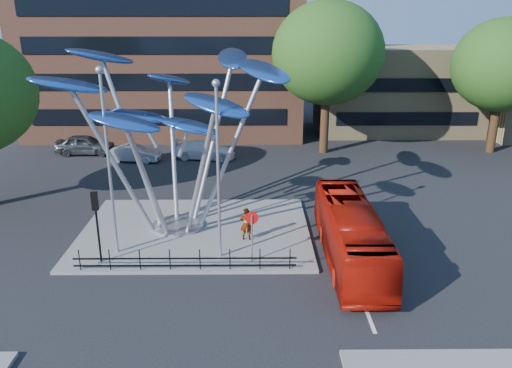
{
  "coord_description": "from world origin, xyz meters",
  "views": [
    {
      "loc": [
        2.0,
        -18.27,
        11.12
      ],
      "look_at": [
        2.2,
        4.0,
        3.42
      ],
      "focal_mm": 35.0,
      "sensor_mm": 36.0,
      "label": 1
    }
  ],
  "objects_px": {
    "street_lamp_left": "(107,147)",
    "no_entry_sign_island": "(252,228)",
    "traffic_light_island": "(96,212)",
    "parked_car_left": "(85,145)",
    "leaf_sculpture": "(170,102)",
    "street_lamp_right": "(218,156)",
    "red_bus": "(350,233)",
    "tree_right": "(328,53)",
    "parked_car_right": "(204,150)",
    "pedestrian": "(246,224)",
    "tree_far": "(503,65)",
    "parked_car_mid": "(135,153)"
  },
  "relations": [
    {
      "from": "street_lamp_left",
      "to": "no_entry_sign_island",
      "type": "xyz_separation_m",
      "value": [
        6.5,
        -0.98,
        -3.54
      ]
    },
    {
      "from": "traffic_light_island",
      "to": "parked_car_left",
      "type": "xyz_separation_m",
      "value": [
        -6.67,
        19.03,
        -1.8
      ]
    },
    {
      "from": "leaf_sculpture",
      "to": "street_lamp_left",
      "type": "relative_size",
      "value": 1.45
    },
    {
      "from": "leaf_sculpture",
      "to": "street_lamp_left",
      "type": "bearing_deg",
      "value": -127.4
    },
    {
      "from": "no_entry_sign_island",
      "to": "street_lamp_right",
      "type": "bearing_deg",
      "value": 162.13
    },
    {
      "from": "leaf_sculpture",
      "to": "no_entry_sign_island",
      "type": "relative_size",
      "value": 5.19
    },
    {
      "from": "street_lamp_left",
      "to": "red_bus",
      "type": "distance_m",
      "value": 11.82
    },
    {
      "from": "street_lamp_right",
      "to": "tree_right",
      "type": "bearing_deg",
      "value": 68.46
    },
    {
      "from": "traffic_light_island",
      "to": "leaf_sculpture",
      "type": "bearing_deg",
      "value": 54.96
    },
    {
      "from": "street_lamp_right",
      "to": "parked_car_right",
      "type": "bearing_deg",
      "value": 97.54
    },
    {
      "from": "street_lamp_right",
      "to": "traffic_light_island",
      "type": "relative_size",
      "value": 2.42
    },
    {
      "from": "tree_right",
      "to": "pedestrian",
      "type": "height_order",
      "value": "tree_right"
    },
    {
      "from": "traffic_light_island",
      "to": "street_lamp_right",
      "type": "bearing_deg",
      "value": 5.19
    },
    {
      "from": "tree_right",
      "to": "parked_car_left",
      "type": "bearing_deg",
      "value": -178.63
    },
    {
      "from": "leaf_sculpture",
      "to": "pedestrian",
      "type": "bearing_deg",
      "value": -26.3
    },
    {
      "from": "tree_right",
      "to": "street_lamp_right",
      "type": "bearing_deg",
      "value": -111.54
    },
    {
      "from": "tree_far",
      "to": "street_lamp_left",
      "type": "bearing_deg",
      "value": -145.08
    },
    {
      "from": "parked_car_mid",
      "to": "pedestrian",
      "type": "bearing_deg",
      "value": -141.47
    },
    {
      "from": "street_lamp_right",
      "to": "tree_far",
      "type": "bearing_deg",
      "value": 41.47
    },
    {
      "from": "no_entry_sign_island",
      "to": "tree_far",
      "type": "bearing_deg",
      "value": 44.25
    },
    {
      "from": "traffic_light_island",
      "to": "parked_car_left",
      "type": "height_order",
      "value": "traffic_light_island"
    },
    {
      "from": "street_lamp_left",
      "to": "no_entry_sign_island",
      "type": "bearing_deg",
      "value": -8.61
    },
    {
      "from": "street_lamp_right",
      "to": "parked_car_right",
      "type": "height_order",
      "value": "street_lamp_right"
    },
    {
      "from": "parked_car_mid",
      "to": "tree_far",
      "type": "bearing_deg",
      "value": -77.7
    },
    {
      "from": "street_lamp_right",
      "to": "pedestrian",
      "type": "distance_m",
      "value": 4.63
    },
    {
      "from": "tree_right",
      "to": "red_bus",
      "type": "bearing_deg",
      "value": -94.19
    },
    {
      "from": "leaf_sculpture",
      "to": "street_lamp_right",
      "type": "relative_size",
      "value": 1.53
    },
    {
      "from": "parked_car_right",
      "to": "parked_car_mid",
      "type": "bearing_deg",
      "value": 105.5
    },
    {
      "from": "tree_far",
      "to": "street_lamp_right",
      "type": "relative_size",
      "value": 1.3
    },
    {
      "from": "no_entry_sign_island",
      "to": "tree_right",
      "type": "bearing_deg",
      "value": 72.88
    },
    {
      "from": "leaf_sculpture",
      "to": "traffic_light_island",
      "type": "bearing_deg",
      "value": -125.04
    },
    {
      "from": "street_lamp_right",
      "to": "no_entry_sign_island",
      "type": "xyz_separation_m",
      "value": [
        1.5,
        -0.48,
        -3.28
      ]
    },
    {
      "from": "street_lamp_right",
      "to": "parked_car_mid",
      "type": "height_order",
      "value": "street_lamp_right"
    },
    {
      "from": "traffic_light_island",
      "to": "parked_car_left",
      "type": "relative_size",
      "value": 0.72
    },
    {
      "from": "street_lamp_right",
      "to": "parked_car_mid",
      "type": "relative_size",
      "value": 2.11
    },
    {
      "from": "tree_right",
      "to": "no_entry_sign_island",
      "type": "distance_m",
      "value": 21.31
    },
    {
      "from": "traffic_light_island",
      "to": "no_entry_sign_island",
      "type": "bearing_deg",
      "value": 0.13
    },
    {
      "from": "tree_right",
      "to": "leaf_sculpture",
      "type": "relative_size",
      "value": 0.95
    },
    {
      "from": "parked_car_left",
      "to": "red_bus",
      "type": "bearing_deg",
      "value": -134.23
    },
    {
      "from": "no_entry_sign_island",
      "to": "pedestrian",
      "type": "height_order",
      "value": "no_entry_sign_island"
    },
    {
      "from": "no_entry_sign_island",
      "to": "parked_car_mid",
      "type": "bearing_deg",
      "value": 118.47
    },
    {
      "from": "parked_car_mid",
      "to": "parked_car_right",
      "type": "relative_size",
      "value": 0.81
    },
    {
      "from": "street_lamp_left",
      "to": "red_bus",
      "type": "bearing_deg",
      "value": -3.03
    },
    {
      "from": "street_lamp_right",
      "to": "parked_car_mid",
      "type": "distance_m",
      "value": 18.65
    },
    {
      "from": "red_bus",
      "to": "pedestrian",
      "type": "distance_m",
      "value": 5.26
    },
    {
      "from": "street_lamp_left",
      "to": "parked_car_right",
      "type": "xyz_separation_m",
      "value": [
        2.72,
        16.69,
        -4.65
      ]
    },
    {
      "from": "street_lamp_right",
      "to": "traffic_light_island",
      "type": "height_order",
      "value": "street_lamp_right"
    },
    {
      "from": "red_bus",
      "to": "pedestrian",
      "type": "height_order",
      "value": "red_bus"
    },
    {
      "from": "traffic_light_island",
      "to": "red_bus",
      "type": "xyz_separation_m",
      "value": [
        11.6,
        0.41,
        -1.27
      ]
    },
    {
      "from": "tree_far",
      "to": "red_bus",
      "type": "height_order",
      "value": "tree_far"
    }
  ]
}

